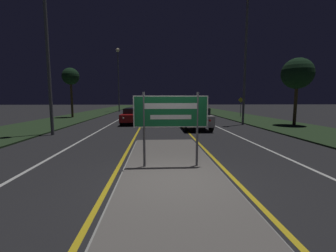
{
  "coord_description": "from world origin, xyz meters",
  "views": [
    {
      "loc": [
        -0.44,
        -5.58,
        2.08
      ],
      "look_at": [
        0.0,
        2.41,
        1.12
      ],
      "focal_mm": 24.0,
      "sensor_mm": 36.0,
      "label": 1
    }
  ],
  "objects_px": {
    "car_approaching_0": "(134,115)",
    "warning_sign": "(241,105)",
    "streetlight_left_far": "(118,69)",
    "car_receding_0": "(195,118)",
    "streetlight_right_near": "(246,42)",
    "car_receding_1": "(184,111)",
    "streetlight_left_near": "(45,2)",
    "highway_sign": "(171,115)"
  },
  "relations": [
    {
      "from": "highway_sign",
      "to": "car_receding_1",
      "type": "relative_size",
      "value": 0.51
    },
    {
      "from": "streetlight_left_far",
      "to": "car_receding_1",
      "type": "bearing_deg",
      "value": -53.62
    },
    {
      "from": "highway_sign",
      "to": "streetlight_right_near",
      "type": "bearing_deg",
      "value": 59.66
    },
    {
      "from": "car_receding_0",
      "to": "car_receding_1",
      "type": "height_order",
      "value": "car_receding_0"
    },
    {
      "from": "highway_sign",
      "to": "car_approaching_0",
      "type": "height_order",
      "value": "highway_sign"
    },
    {
      "from": "highway_sign",
      "to": "streetlight_left_far",
      "type": "bearing_deg",
      "value": 101.75
    },
    {
      "from": "streetlight_right_near",
      "to": "car_receding_1",
      "type": "height_order",
      "value": "streetlight_right_near"
    },
    {
      "from": "highway_sign",
      "to": "streetlight_left_far",
      "type": "distance_m",
      "value": 32.06
    },
    {
      "from": "car_receding_1",
      "to": "car_receding_0",
      "type": "bearing_deg",
      "value": -92.18
    },
    {
      "from": "streetlight_left_far",
      "to": "car_approaching_0",
      "type": "height_order",
      "value": "streetlight_left_far"
    },
    {
      "from": "streetlight_left_near",
      "to": "warning_sign",
      "type": "relative_size",
      "value": 4.82
    },
    {
      "from": "car_approaching_0",
      "to": "streetlight_left_near",
      "type": "bearing_deg",
      "value": -123.95
    },
    {
      "from": "streetlight_left_far",
      "to": "car_approaching_0",
      "type": "bearing_deg",
      "value": -77.16
    },
    {
      "from": "streetlight_right_near",
      "to": "car_receding_1",
      "type": "bearing_deg",
      "value": 119.28
    },
    {
      "from": "car_receding_0",
      "to": "warning_sign",
      "type": "xyz_separation_m",
      "value": [
        6.83,
        9.31,
        0.62
      ]
    },
    {
      "from": "streetlight_left_far",
      "to": "warning_sign",
      "type": "distance_m",
      "value": 20.74
    },
    {
      "from": "streetlight_left_far",
      "to": "car_receding_0",
      "type": "distance_m",
      "value": 24.3
    },
    {
      "from": "car_approaching_0",
      "to": "car_receding_1",
      "type": "bearing_deg",
      "value": 48.18
    },
    {
      "from": "highway_sign",
      "to": "warning_sign",
      "type": "distance_m",
      "value": 20.6
    },
    {
      "from": "streetlight_right_near",
      "to": "warning_sign",
      "type": "distance_m",
      "value": 9.05
    },
    {
      "from": "streetlight_left_near",
      "to": "car_receding_0",
      "type": "distance_m",
      "value": 11.22
    },
    {
      "from": "car_approaching_0",
      "to": "warning_sign",
      "type": "relative_size",
      "value": 2.18
    },
    {
      "from": "streetlight_right_near",
      "to": "streetlight_left_far",
      "type": "bearing_deg",
      "value": 123.93
    },
    {
      "from": "car_approaching_0",
      "to": "warning_sign",
      "type": "xyz_separation_m",
      "value": [
        11.5,
        5.51,
        0.71
      ]
    },
    {
      "from": "streetlight_left_far",
      "to": "warning_sign",
      "type": "bearing_deg",
      "value": -38.75
    },
    {
      "from": "streetlight_right_near",
      "to": "streetlight_left_near",
      "type": "bearing_deg",
      "value": -160.61
    },
    {
      "from": "car_receding_0",
      "to": "highway_sign",
      "type": "bearing_deg",
      "value": -104.37
    },
    {
      "from": "streetlight_left_far",
      "to": "car_receding_0",
      "type": "bearing_deg",
      "value": -68.08
    },
    {
      "from": "streetlight_left_near",
      "to": "car_approaching_0",
      "type": "height_order",
      "value": "streetlight_left_near"
    },
    {
      "from": "streetlight_left_near",
      "to": "car_receding_1",
      "type": "bearing_deg",
      "value": 52.07
    },
    {
      "from": "streetlight_left_near",
      "to": "car_approaching_0",
      "type": "relative_size",
      "value": 2.21
    },
    {
      "from": "car_approaching_0",
      "to": "car_receding_0",
      "type": "bearing_deg",
      "value": -39.12
    },
    {
      "from": "car_receding_0",
      "to": "car_receding_1",
      "type": "bearing_deg",
      "value": 87.82
    },
    {
      "from": "streetlight_left_near",
      "to": "car_receding_1",
      "type": "xyz_separation_m",
      "value": [
        9.16,
        11.75,
        -6.59
      ]
    },
    {
      "from": "car_receding_0",
      "to": "warning_sign",
      "type": "relative_size",
      "value": 2.03
    },
    {
      "from": "car_approaching_0",
      "to": "warning_sign",
      "type": "height_order",
      "value": "warning_sign"
    },
    {
      "from": "car_receding_1",
      "to": "warning_sign",
      "type": "relative_size",
      "value": 1.95
    },
    {
      "from": "car_receding_1",
      "to": "highway_sign",
      "type": "bearing_deg",
      "value": -98.28
    },
    {
      "from": "streetlight_right_near",
      "to": "car_receding_0",
      "type": "relative_size",
      "value": 2.34
    },
    {
      "from": "highway_sign",
      "to": "car_receding_0",
      "type": "xyz_separation_m",
      "value": [
        2.34,
        9.14,
        -0.84
      ]
    },
    {
      "from": "streetlight_left_near",
      "to": "car_receding_0",
      "type": "xyz_separation_m",
      "value": [
        8.8,
        2.33,
        -6.56
      ]
    },
    {
      "from": "highway_sign",
      "to": "car_receding_1",
      "type": "xyz_separation_m",
      "value": [
        2.7,
        18.56,
        -0.87
      ]
    }
  ]
}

